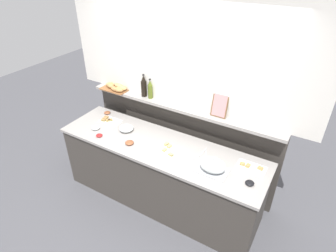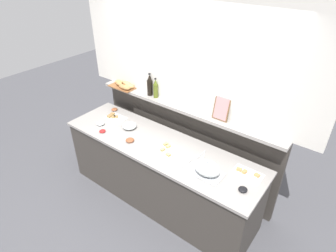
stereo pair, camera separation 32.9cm
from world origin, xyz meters
TOP-DOWN VIEW (x-y plane):
  - ground_plane at (0.00, 0.60)m, footprint 12.00×12.00m
  - buffet_counter at (0.00, 0.00)m, footprint 2.64×0.76m
  - back_ledge_unit at (0.00, 0.55)m, footprint 2.71×0.22m
  - upper_wall_panel at (0.00, 0.58)m, footprint 3.31×0.08m
  - sandwich_platter_side at (-0.90, 0.12)m, footprint 0.29×0.19m
  - sandwich_platter_rear at (1.08, 0.15)m, footprint 0.32×0.20m
  - sandwich_platter_front at (0.11, -0.04)m, footprint 0.32×0.21m
  - serving_cloche at (0.74, -0.11)m, footprint 0.34×0.24m
  - glass_bowl_large at (-0.55, 0.05)m, footprint 0.19×0.19m
  - glass_bowl_medium at (-0.92, -0.13)m, footprint 0.11×0.11m
  - condiment_bowl_red at (-0.76, -0.23)m, footprint 0.08×0.08m
  - condiment_bowl_teal at (-0.33, -0.17)m, footprint 0.11×0.11m
  - condiment_bowl_dark at (-1.06, 0.26)m, footprint 0.09×0.09m
  - condiment_bowl_cream at (1.14, -0.10)m, footprint 0.09×0.09m
  - serving_tongs at (0.53, 0.14)m, footprint 0.09×0.19m
  - napkin_stack at (0.40, -0.11)m, footprint 0.19×0.19m
  - wine_bottle_dark at (-0.56, 0.51)m, footprint 0.08×0.08m
  - olive_oil_bottle at (-0.46, 0.50)m, footprint 0.06×0.06m
  - salt_shaker at (0.24, 0.48)m, footprint 0.03×0.03m
  - pepper_shaker at (0.28, 0.48)m, footprint 0.03×0.03m
  - bread_basket at (-1.03, 0.47)m, footprint 0.42×0.26m
  - framed_picture at (0.52, 0.52)m, footprint 0.20×0.07m

SIDE VIEW (x-z plane):
  - ground_plane at x=0.00m, z-range 0.00..0.00m
  - buffet_counter at x=0.00m, z-range 0.00..0.91m
  - back_ledge_unit at x=0.00m, z-range 0.03..1.25m
  - serving_tongs at x=0.53m, z-range 0.91..0.92m
  - sandwich_platter_rear at x=1.08m, z-range 0.90..0.94m
  - sandwich_platter_front at x=0.11m, z-range 0.90..0.94m
  - sandwich_platter_side at x=-0.90m, z-range 0.91..0.94m
  - condiment_bowl_red at x=-0.76m, z-range 0.91..0.94m
  - napkin_stack at x=0.40m, z-range 0.91..0.94m
  - condiment_bowl_dark at x=-1.06m, z-range 0.91..0.94m
  - condiment_bowl_cream at x=1.14m, z-range 0.91..0.94m
  - condiment_bowl_teal at x=-0.33m, z-range 0.91..0.95m
  - glass_bowl_medium at x=-0.92m, z-range 0.91..0.95m
  - glass_bowl_large at x=-0.55m, z-range 0.91..0.98m
  - serving_cloche at x=0.74m, z-range 0.90..1.07m
  - bread_basket at x=-1.03m, z-range 1.21..1.30m
  - salt_shaker at x=0.24m, z-range 1.22..1.30m
  - pepper_shaker at x=0.28m, z-range 1.22..1.30m
  - olive_oil_bottle at x=-0.46m, z-range 1.20..1.48m
  - wine_bottle_dark at x=-0.56m, z-range 1.20..1.52m
  - framed_picture at x=0.52m, z-range 1.22..1.51m
  - upper_wall_panel at x=0.00m, z-range 1.22..2.60m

